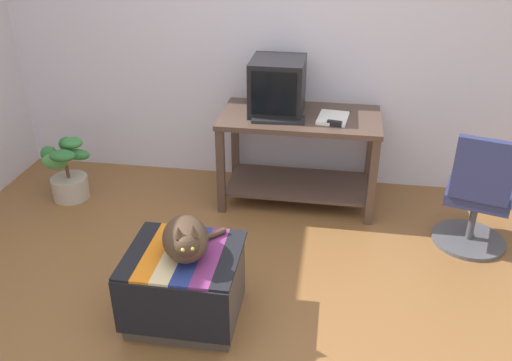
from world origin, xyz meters
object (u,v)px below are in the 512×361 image
at_px(cat, 186,239).
at_px(potted_plant, 67,172).
at_px(book, 333,118).
at_px(keyboard, 278,120).
at_px(stapler, 335,123).
at_px(desk, 299,144).
at_px(ottoman_with_blanket, 185,285).
at_px(tv_monitor, 277,87).
at_px(office_chair, 477,200).

distance_m(cat, potted_plant, 1.90).
bearing_deg(book, keyboard, -159.77).
height_order(book, stapler, stapler).
height_order(cat, potted_plant, cat).
bearing_deg(stapler, desk, 67.85).
height_order(desk, keyboard, keyboard).
bearing_deg(ottoman_with_blanket, tv_monitor, 77.48).
distance_m(desk, cat, 1.61).
relative_size(keyboard, ottoman_with_blanket, 0.62).
bearing_deg(cat, keyboard, 55.73).
xyz_separation_m(keyboard, cat, (-0.35, -1.38, -0.19)).
bearing_deg(office_chair, tv_monitor, -3.71).
height_order(office_chair, stapler, office_chair).
relative_size(ottoman_with_blanket, potted_plant, 1.24).
bearing_deg(potted_plant, cat, -42.29).
height_order(keyboard, cat, keyboard).
distance_m(ottoman_with_blanket, stapler, 1.65).
height_order(desk, cat, desk).
distance_m(book, cat, 1.67).
bearing_deg(desk, keyboard, -136.18).
bearing_deg(desk, tv_monitor, 166.06).
bearing_deg(stapler, office_chair, -94.98).
bearing_deg(keyboard, tv_monitor, 96.02).
distance_m(desk, ottoman_with_blanket, 1.63).
height_order(desk, book, book).
xyz_separation_m(potted_plant, office_chair, (3.17, -0.22, 0.15)).
xyz_separation_m(tv_monitor, ottoman_with_blanket, (-0.35, -1.56, -0.73)).
height_order(desk, tv_monitor, tv_monitor).
distance_m(book, potted_plant, 2.21).
relative_size(office_chair, stapler, 8.09).
bearing_deg(keyboard, desk, 39.96).
distance_m(tv_monitor, potted_plant, 1.87).
xyz_separation_m(potted_plant, stapler, (2.16, 0.09, 0.53)).
bearing_deg(cat, ottoman_with_blanket, 133.63).
distance_m(keyboard, book, 0.42).
bearing_deg(ottoman_with_blanket, keyboard, 74.47).
relative_size(tv_monitor, keyboard, 1.13).
relative_size(desk, book, 4.38).
relative_size(book, cat, 0.60).
distance_m(potted_plant, stapler, 2.22).
bearing_deg(office_chair, cat, 46.42).
xyz_separation_m(book, cat, (-0.76, -1.48, -0.19)).
height_order(ottoman_with_blanket, cat, cat).
height_order(cat, stapler, stapler).
bearing_deg(cat, potted_plant, 117.64).
xyz_separation_m(ottoman_with_blanket, cat, (0.03, -0.01, 0.34)).
distance_m(office_chair, stapler, 1.13).
distance_m(keyboard, stapler, 0.42).
height_order(book, cat, book).
bearing_deg(potted_plant, ottoman_with_blanket, -42.58).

